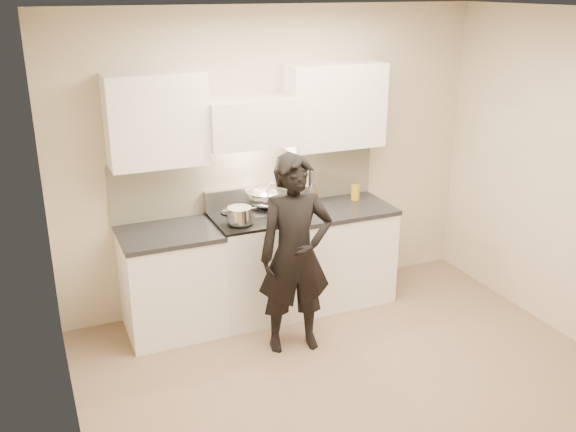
% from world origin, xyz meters
% --- Properties ---
extents(ground_plane, '(4.00, 4.00, 0.00)m').
position_xyz_m(ground_plane, '(0.00, 0.00, 0.00)').
color(ground_plane, '#896D54').
extents(room_shell, '(4.04, 3.54, 2.70)m').
position_xyz_m(room_shell, '(-0.06, 0.37, 1.60)').
color(room_shell, beige).
rests_on(room_shell, ground).
extents(stove, '(0.76, 0.65, 0.96)m').
position_xyz_m(stove, '(-0.30, 1.42, 0.47)').
color(stove, white).
rests_on(stove, ground).
extents(counter_right, '(0.92, 0.67, 0.92)m').
position_xyz_m(counter_right, '(0.53, 1.43, 0.46)').
color(counter_right, white).
rests_on(counter_right, ground).
extents(counter_left, '(0.82, 0.67, 0.92)m').
position_xyz_m(counter_left, '(-1.08, 1.43, 0.46)').
color(counter_left, white).
rests_on(counter_left, ground).
extents(wok, '(0.40, 0.50, 0.33)m').
position_xyz_m(wok, '(-0.13, 1.57, 1.07)').
color(wok, silver).
rests_on(wok, stove).
extents(stock_pot, '(0.29, 0.23, 0.14)m').
position_xyz_m(stock_pot, '(-0.50, 1.28, 1.03)').
color(stock_pot, silver).
rests_on(stock_pot, stove).
extents(utensil_crock, '(0.12, 0.12, 0.33)m').
position_xyz_m(utensil_crock, '(0.31, 1.63, 1.02)').
color(utensil_crock, '#B7B7B7').
rests_on(utensil_crock, counter_right).
extents(spice_jar, '(0.05, 0.05, 0.11)m').
position_xyz_m(spice_jar, '(0.38, 1.66, 0.97)').
color(spice_jar, orange).
rests_on(spice_jar, counter_right).
extents(oil_glass, '(0.08, 0.08, 0.14)m').
position_xyz_m(oil_glass, '(0.75, 1.55, 0.99)').
color(oil_glass, gold).
rests_on(oil_glass, counter_right).
extents(person, '(0.66, 0.49, 1.65)m').
position_xyz_m(person, '(-0.21, 0.76, 0.82)').
color(person, black).
rests_on(person, ground).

